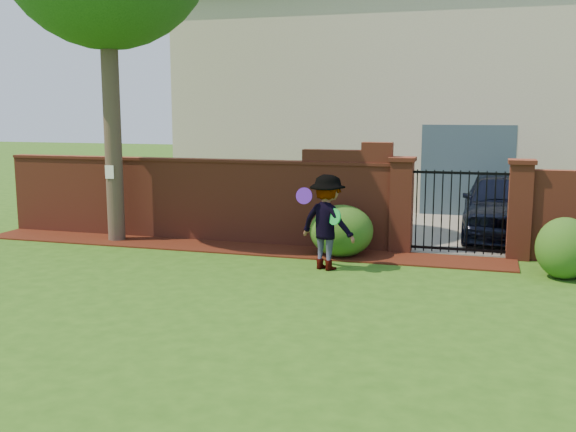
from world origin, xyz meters
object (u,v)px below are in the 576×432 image
(man, at_px, (326,223))
(frisbee_green, at_px, (334,217))
(frisbee_purple, at_px, (304,196))
(car, at_px, (503,205))

(man, distance_m, frisbee_green, 0.30)
(man, height_order, frisbee_purple, man)
(frisbee_purple, bearing_deg, car, 50.18)
(frisbee_green, bearing_deg, frisbee_purple, -179.69)
(man, xyz_separation_m, frisbee_green, (0.19, -0.18, 0.14))
(car, bearing_deg, frisbee_purple, -130.20)
(man, distance_m, frisbee_purple, 0.62)
(frisbee_green, bearing_deg, car, 54.90)
(car, relative_size, frisbee_purple, 14.83)
(man, height_order, frisbee_green, man)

